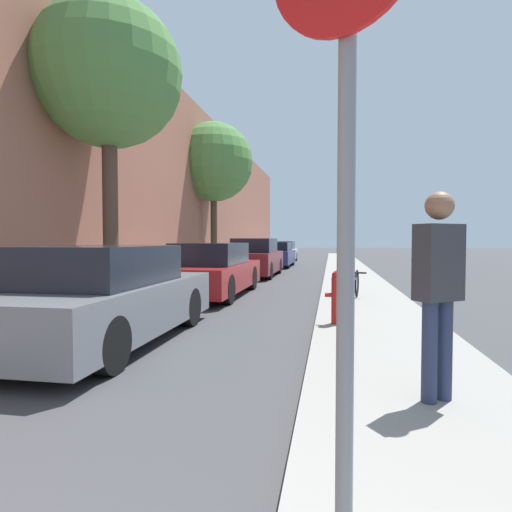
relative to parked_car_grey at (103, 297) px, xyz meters
The scene contains 15 objects.
ground_plane 10.59m from the parked_car_grey, 84.61° to the left, with size 120.00×120.00×0.00m, color #3D3D3F.
sidewalk_left 10.71m from the parked_car_grey, 100.28° to the left, with size 2.00×52.00×0.12m.
sidewalk_right 11.23m from the parked_car_grey, 69.70° to the left, with size 2.00×52.00×0.12m.
building_facade_left 11.46m from the parked_car_grey, 107.20° to the left, with size 0.70×52.00×7.61m.
parked_car_grey is the anchor object (origin of this frame).
parked_car_red 5.13m from the parked_car_grey, 88.54° to the left, with size 1.68×4.65×1.37m.
parked_car_maroon 11.07m from the parked_car_grey, 89.01° to the left, with size 1.68×4.53×1.50m.
parked_car_navy 17.05m from the parked_car_grey, 89.50° to the left, with size 1.88×4.40×1.32m.
parked_car_white 22.01m from the parked_car_grey, 89.99° to the left, with size 1.69×4.12×1.35m.
street_tree_near 6.05m from the parked_car_grey, 117.42° to the left, with size 3.32×3.32×6.75m.
street_tree_far 14.76m from the parked_car_grey, 99.48° to the left, with size 3.69×3.69×6.81m.
fire_hydrant 3.51m from the parked_car_grey, 22.67° to the left, with size 0.38×0.18×0.85m.
traffic_sign_post 5.13m from the parked_car_grey, 49.72° to the right, with size 0.67×0.32×2.94m.
pedestrian 4.40m from the parked_car_grey, 23.77° to the right, with size 0.43×0.38×1.72m.
bicycle 5.56m from the parked_car_grey, 48.71° to the left, with size 0.44×1.53×0.63m.
Camera 1 is at (2.15, 0.06, 1.45)m, focal length 29.70 mm.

